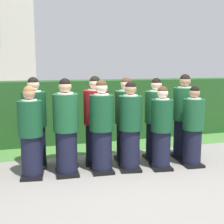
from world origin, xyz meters
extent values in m
plane|color=gray|center=(0.00, 0.00, 0.00)|extent=(60.00, 60.00, 0.00)
cylinder|color=black|center=(-1.48, 0.13, 0.36)|extent=(0.35, 0.35, 0.73)
cube|color=black|center=(-1.48, 0.13, 0.03)|extent=(0.43, 0.50, 0.05)
cylinder|color=#144728|center=(-1.48, 0.13, 1.03)|extent=(0.41, 0.41, 0.60)
cylinder|color=white|center=(-1.48, 0.13, 1.33)|extent=(0.25, 0.25, 0.03)
cube|color=#236038|center=(-1.45, 0.33, 1.15)|extent=(0.04, 0.02, 0.26)
sphere|color=tan|center=(-1.48, 0.13, 1.45)|extent=(0.21, 0.21, 0.21)
sphere|color=olive|center=(-1.48, 0.13, 1.48)|extent=(0.19, 0.19, 0.19)
cube|color=white|center=(-1.44, 0.40, 0.94)|extent=(0.15, 0.03, 0.20)
cylinder|color=black|center=(-0.88, 0.10, 0.39)|extent=(0.37, 0.37, 0.78)
cube|color=black|center=(-0.88, 0.10, 0.03)|extent=(0.42, 0.51, 0.05)
cylinder|color=#19512D|center=(-0.88, 0.10, 1.10)|extent=(0.44, 0.44, 0.64)
cylinder|color=white|center=(-0.88, 0.10, 1.43)|extent=(0.27, 0.27, 0.03)
cube|color=gold|center=(-0.87, 0.31, 1.23)|extent=(0.04, 0.01, 0.28)
sphere|color=tan|center=(-0.88, 0.10, 1.55)|extent=(0.22, 0.22, 0.22)
sphere|color=black|center=(-0.88, 0.10, 1.59)|extent=(0.20, 0.20, 0.20)
cylinder|color=black|center=(-0.26, 0.04, 0.38)|extent=(0.37, 0.37, 0.76)
cube|color=black|center=(-0.26, 0.04, 0.03)|extent=(0.41, 0.50, 0.05)
cylinder|color=#144728|center=(-0.26, 0.04, 1.08)|extent=(0.43, 0.43, 0.63)
cylinder|color=white|center=(-0.26, 0.04, 1.40)|extent=(0.27, 0.27, 0.03)
cube|color=#236038|center=(-0.25, 0.25, 1.21)|extent=(0.04, 0.01, 0.28)
sphere|color=beige|center=(-0.26, 0.04, 1.52)|extent=(0.22, 0.22, 0.22)
sphere|color=#472D19|center=(-0.26, 0.04, 1.56)|extent=(0.20, 0.20, 0.20)
cube|color=white|center=(-0.24, 0.32, 0.98)|extent=(0.15, 0.02, 0.20)
cylinder|color=black|center=(0.27, 0.00, 0.37)|extent=(0.36, 0.36, 0.75)
cube|color=black|center=(0.27, 0.00, 0.03)|extent=(0.45, 0.52, 0.05)
cylinder|color=#144728|center=(0.27, 0.00, 1.06)|extent=(0.42, 0.42, 0.62)
cylinder|color=white|center=(0.27, 0.00, 1.37)|extent=(0.26, 0.26, 0.03)
cube|color=gold|center=(0.30, 0.19, 1.18)|extent=(0.04, 0.02, 0.27)
sphere|color=tan|center=(0.27, 0.00, 1.49)|extent=(0.21, 0.21, 0.21)
sphere|color=black|center=(0.27, 0.00, 1.53)|extent=(0.19, 0.19, 0.19)
cube|color=white|center=(0.31, 0.26, 0.96)|extent=(0.15, 0.03, 0.20)
cylinder|color=black|center=(0.85, -0.11, 0.35)|extent=(0.34, 0.34, 0.71)
cube|color=black|center=(0.85, -0.11, 0.03)|extent=(0.42, 0.49, 0.05)
cylinder|color=#144728|center=(0.85, -0.11, 1.00)|extent=(0.40, 0.40, 0.59)
cylinder|color=white|center=(0.85, -0.11, 1.30)|extent=(0.25, 0.25, 0.03)
cube|color=#236038|center=(0.87, 0.08, 1.12)|extent=(0.04, 0.02, 0.26)
sphere|color=beige|center=(0.85, -0.11, 1.41)|extent=(0.20, 0.20, 0.20)
sphere|color=#472D19|center=(0.85, -0.11, 1.45)|extent=(0.18, 0.18, 0.18)
cylinder|color=black|center=(1.49, -0.14, 0.35)|extent=(0.34, 0.34, 0.70)
cube|color=black|center=(1.49, -0.14, 0.03)|extent=(0.39, 0.47, 0.05)
cylinder|color=#19512D|center=(1.49, -0.14, 0.99)|extent=(0.40, 0.40, 0.58)
cylinder|color=white|center=(1.49, -0.14, 1.29)|extent=(0.25, 0.25, 0.03)
cube|color=navy|center=(1.51, 0.05, 1.11)|extent=(0.04, 0.02, 0.26)
sphere|color=tan|center=(1.49, -0.14, 1.40)|extent=(0.20, 0.20, 0.20)
sphere|color=black|center=(1.49, -0.14, 1.44)|extent=(0.18, 0.18, 0.18)
cylinder|color=black|center=(-1.38, 0.67, 0.39)|extent=(0.37, 0.37, 0.78)
cube|color=black|center=(-1.38, 0.67, 0.03)|extent=(0.44, 0.52, 0.05)
cylinder|color=#144728|center=(-1.38, 0.67, 1.11)|extent=(0.44, 0.44, 0.65)
cylinder|color=white|center=(-1.38, 0.67, 1.43)|extent=(0.27, 0.27, 0.03)
cube|color=navy|center=(-1.36, 0.87, 1.23)|extent=(0.04, 0.02, 0.28)
sphere|color=beige|center=(-1.38, 0.67, 1.56)|extent=(0.22, 0.22, 0.22)
sphere|color=black|center=(-1.38, 0.67, 1.60)|extent=(0.20, 0.20, 0.20)
cube|color=white|center=(-1.36, 0.95, 1.01)|extent=(0.15, 0.02, 0.20)
cylinder|color=black|center=(-0.80, 0.58, 0.38)|extent=(0.36, 0.36, 0.76)
cube|color=black|center=(-0.80, 0.58, 0.03)|extent=(0.42, 0.50, 0.05)
cylinder|color=#144728|center=(-0.80, 0.58, 1.08)|extent=(0.43, 0.43, 0.63)
cylinder|color=white|center=(-0.80, 0.58, 1.40)|extent=(0.27, 0.27, 0.03)
cube|color=gold|center=(-0.79, 0.79, 1.20)|extent=(0.04, 0.01, 0.28)
sphere|color=tan|center=(-0.80, 0.58, 1.52)|extent=(0.22, 0.22, 0.22)
sphere|color=black|center=(-0.80, 0.58, 1.56)|extent=(0.20, 0.20, 0.20)
cube|color=white|center=(-0.78, 0.86, 0.98)|extent=(0.15, 0.02, 0.20)
cylinder|color=black|center=(-0.25, 0.54, 0.39)|extent=(0.38, 0.38, 0.79)
cube|color=black|center=(-0.25, 0.54, 0.03)|extent=(0.48, 0.56, 0.05)
cylinder|color=#AD191E|center=(-0.25, 0.54, 1.11)|extent=(0.45, 0.45, 0.65)
cylinder|color=white|center=(-0.25, 0.54, 1.44)|extent=(0.28, 0.28, 0.03)
cube|color=#236038|center=(-0.21, 0.75, 1.24)|extent=(0.04, 0.02, 0.29)
sphere|color=beige|center=(-0.25, 0.54, 1.57)|extent=(0.22, 0.22, 0.22)
sphere|color=black|center=(-0.25, 0.54, 1.61)|extent=(0.20, 0.20, 0.20)
cube|color=white|center=(-0.20, 0.82, 1.02)|extent=(0.15, 0.04, 0.20)
cylinder|color=black|center=(0.36, 0.49, 0.39)|extent=(0.37, 0.37, 0.77)
cube|color=black|center=(0.36, 0.49, 0.03)|extent=(0.43, 0.52, 0.05)
cylinder|color=#1E5B33|center=(0.36, 0.49, 1.09)|extent=(0.44, 0.44, 0.64)
cylinder|color=white|center=(0.36, 0.49, 1.42)|extent=(0.27, 0.27, 0.03)
cube|color=navy|center=(0.38, 0.69, 1.22)|extent=(0.04, 0.02, 0.28)
sphere|color=beige|center=(0.36, 0.49, 1.54)|extent=(0.22, 0.22, 0.22)
sphere|color=#472D19|center=(0.36, 0.49, 1.58)|extent=(0.20, 0.20, 0.20)
cube|color=white|center=(0.39, 0.76, 1.00)|extent=(0.15, 0.02, 0.20)
cylinder|color=black|center=(0.97, 0.41, 0.38)|extent=(0.37, 0.37, 0.77)
cube|color=black|center=(0.97, 0.41, 0.03)|extent=(0.42, 0.51, 0.05)
cylinder|color=#1E5B33|center=(0.97, 0.41, 1.08)|extent=(0.43, 0.43, 0.63)
cylinder|color=white|center=(0.97, 0.41, 1.40)|extent=(0.27, 0.27, 0.03)
cube|color=navy|center=(0.98, 0.61, 1.21)|extent=(0.04, 0.01, 0.28)
sphere|color=beige|center=(0.97, 0.41, 1.53)|extent=(0.22, 0.22, 0.22)
sphere|color=black|center=(0.97, 0.41, 1.56)|extent=(0.20, 0.20, 0.20)
cube|color=white|center=(0.99, 0.68, 0.99)|extent=(0.15, 0.02, 0.20)
cylinder|color=black|center=(1.57, 0.35, 0.40)|extent=(0.38, 0.38, 0.80)
cube|color=black|center=(1.57, 0.35, 0.03)|extent=(0.42, 0.51, 0.05)
cylinder|color=#1E5B33|center=(1.57, 0.35, 1.13)|extent=(0.45, 0.45, 0.66)
cylinder|color=white|center=(1.57, 0.35, 1.46)|extent=(0.28, 0.28, 0.03)
cube|color=gold|center=(1.58, 0.56, 1.26)|extent=(0.04, 0.01, 0.29)
sphere|color=tan|center=(1.57, 0.35, 1.59)|extent=(0.23, 0.23, 0.23)
sphere|color=black|center=(1.57, 0.35, 1.63)|extent=(0.21, 0.21, 0.21)
cube|color=white|center=(1.58, 0.64, 1.03)|extent=(0.15, 0.01, 0.20)
cube|color=#214C1E|center=(0.00, 2.37, 0.77)|extent=(9.70, 0.70, 1.53)
cube|color=#477A38|center=(0.00, 1.57, 0.00)|extent=(9.70, 0.90, 0.01)
camera|label=1|loc=(-1.60, -4.95, 1.92)|focal=47.63mm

